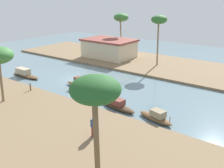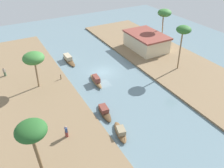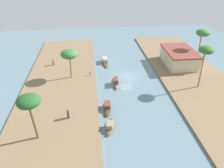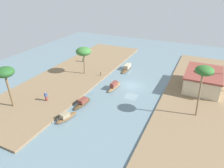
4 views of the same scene
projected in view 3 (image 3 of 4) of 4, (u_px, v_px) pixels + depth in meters
river_water at (127, 77)px, 42.13m from camera, size 71.44×71.44×0.00m
riverbank_left at (62, 80)px, 40.80m from camera, size 45.30×13.41×0.31m
riverbank_right at (189, 73)px, 43.30m from camera, size 45.30×13.41×0.31m
sampan_upstream_small at (116, 82)px, 39.39m from camera, size 4.68×1.27×1.36m
sampan_with_tall_canopy at (110, 126)px, 29.14m from camera, size 3.87×1.94×1.12m
sampan_open_hull at (105, 61)px, 47.52m from camera, size 5.36×1.27×1.17m
sampan_midstream at (107, 107)px, 32.84m from camera, size 4.22×1.56×1.07m
person_on_near_bank at (53, 62)px, 45.75m from camera, size 0.55×0.55×1.55m
person_by_mooring at (68, 114)px, 30.40m from camera, size 0.47×0.40×1.65m
mooring_post at (90, 73)px, 41.80m from camera, size 0.14×0.14×0.86m
palm_tree_left_near at (69, 54)px, 38.78m from camera, size 3.19×3.19×5.85m
palm_tree_left_far at (29, 102)px, 24.42m from camera, size 2.82×2.82×6.67m
palm_tree_right_tall at (203, 33)px, 44.17m from camera, size 2.86×2.86×7.56m
palm_tree_right_short at (206, 51)px, 34.62m from camera, size 2.46×2.46×7.91m
riverside_building at (179, 57)px, 45.80m from camera, size 9.21×6.36×3.26m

